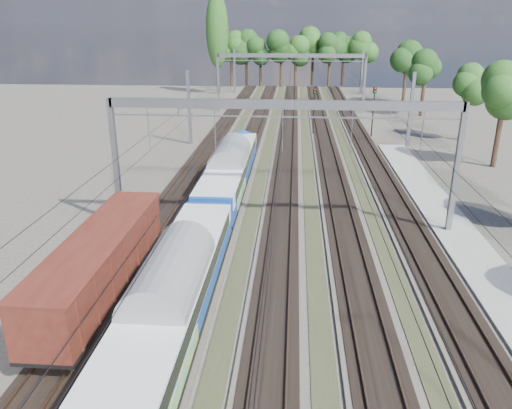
# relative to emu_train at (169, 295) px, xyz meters

# --- Properties ---
(track_bed) EXTENTS (21.00, 130.00, 0.34)m
(track_bed) POSITION_rel_emu_train_xyz_m (4.50, 28.80, -2.44)
(track_bed) COLOR #47423A
(track_bed) RESTS_ON ground
(catenary) EXTENTS (25.65, 130.00, 9.00)m
(catenary) POSITION_rel_emu_train_xyz_m (4.83, 36.48, 3.87)
(catenary) COLOR slate
(catenary) RESTS_ON ground
(tree_belt) EXTENTS (38.91, 100.84, 11.28)m
(tree_belt) POSITION_rel_emu_train_xyz_m (9.78, 80.75, 5.22)
(tree_belt) COLOR black
(tree_belt) RESTS_ON ground
(poplar) EXTENTS (4.40, 4.40, 19.04)m
(poplar) POSITION_rel_emu_train_xyz_m (-10.00, 81.80, 9.35)
(poplar) COLOR black
(poplar) RESTS_ON ground
(emu_train) EXTENTS (2.95, 62.31, 4.31)m
(emu_train) POSITION_rel_emu_train_xyz_m (0.00, 0.00, 0.00)
(emu_train) COLOR black
(emu_train) RESTS_ON ground
(freight_boxcar) EXTENTS (2.80, 13.53, 3.49)m
(freight_boxcar) POSITION_rel_emu_train_xyz_m (-4.50, 3.67, -0.41)
(freight_boxcar) COLOR black
(freight_boxcar) RESTS_ON ground
(worker) EXTENTS (0.50, 0.67, 1.67)m
(worker) POSITION_rel_emu_train_xyz_m (8.15, 65.50, -1.70)
(worker) COLOR black
(worker) RESTS_ON ground
(signal_near) EXTENTS (0.40, 0.37, 5.90)m
(signal_near) POSITION_rel_emu_train_xyz_m (7.68, 44.96, 1.20)
(signal_near) COLOR black
(signal_near) RESTS_ON ground
(signal_far) EXTENTS (0.44, 0.41, 6.24)m
(signal_far) POSITION_rel_emu_train_xyz_m (14.90, 43.75, 1.41)
(signal_far) COLOR black
(signal_far) RESTS_ON ground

